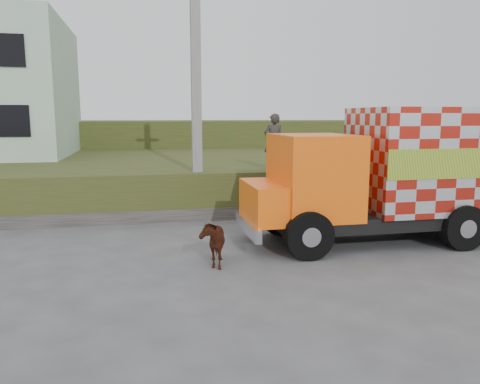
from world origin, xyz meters
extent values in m
plane|color=#474749|center=(0.00, 0.00, 0.00)|extent=(120.00, 120.00, 0.00)
cube|color=#2C4717|center=(0.00, 10.00, 0.75)|extent=(40.00, 12.00, 1.50)
cube|color=#2C4717|center=(0.00, 22.00, 1.50)|extent=(40.00, 12.00, 3.00)
cube|color=#595651|center=(-2.00, 4.20, 0.20)|extent=(16.00, 0.50, 0.40)
cube|color=gray|center=(-1.00, 4.60, 4.00)|extent=(0.30, 0.30, 8.00)
cube|color=black|center=(3.94, 0.67, 0.67)|extent=(6.97, 2.28, 0.36)
cube|color=#FF5E0D|center=(1.48, 0.68, 1.79)|extent=(1.85, 2.36, 2.05)
cube|color=#FF5E0D|center=(0.30, 0.69, 1.18)|extent=(1.03, 2.15, 0.92)
cube|color=silver|center=(5.17, 0.67, 2.15)|extent=(4.72, 2.48, 2.66)
cube|color=yellow|center=(5.16, -0.58, 2.15)|extent=(4.71, 0.06, 0.72)
cube|color=yellow|center=(5.17, 1.92, 2.15)|extent=(4.71, 0.06, 0.72)
cube|color=silver|center=(-0.21, 0.69, 0.56)|extent=(0.16, 2.36, 0.31)
cylinder|color=black|center=(0.96, -0.50, 0.56)|extent=(1.13, 0.36, 1.13)
cylinder|color=black|center=(0.97, 1.86, 0.56)|extent=(1.13, 0.36, 1.13)
cylinder|color=black|center=(4.96, -0.51, 0.56)|extent=(1.13, 0.36, 1.13)
cylinder|color=black|center=(4.97, 1.84, 0.56)|extent=(1.13, 0.36, 1.13)
cylinder|color=black|center=(6.61, 1.84, 0.56)|extent=(1.13, 0.36, 1.13)
imported|color=#38170E|center=(-1.27, -0.40, 0.53)|extent=(0.71, 1.32, 1.07)
imported|color=#282524|center=(1.61, 4.80, 2.43)|extent=(0.71, 0.50, 1.86)
camera|label=1|loc=(-2.70, -10.36, 3.24)|focal=35.00mm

